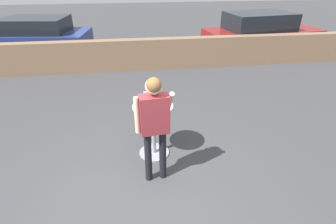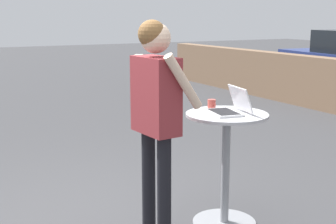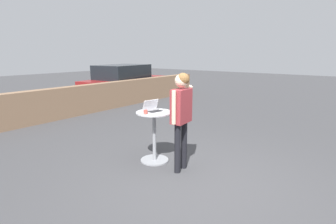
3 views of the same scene
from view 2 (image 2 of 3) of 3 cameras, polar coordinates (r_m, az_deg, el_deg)
The scene contains 4 objects.
cafe_table at distance 4.00m, azimuth 7.06°, elevation -5.86°, with size 0.69×0.69×0.98m.
laptop at distance 3.90m, azimuth 7.53°, elevation 0.54°, with size 0.39×0.35×0.22m.
coffee_mug at distance 4.08m, azimuth 5.35°, elevation 0.98°, with size 0.10×0.07×0.08m.
standing_person at distance 3.57m, azimuth -1.52°, elevation 1.13°, with size 0.56×0.41×1.75m.
Camera 2 is at (3.37, -1.09, 1.78)m, focal length 50.00 mm.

